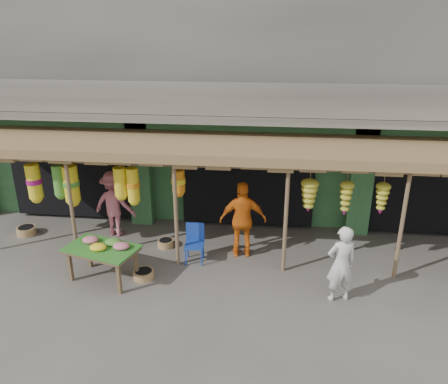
# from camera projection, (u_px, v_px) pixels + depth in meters

# --- Properties ---
(ground) EXTENTS (80.00, 80.00, 0.00)m
(ground) POSITION_uv_depth(u_px,v_px,m) (241.00, 263.00, 10.49)
(ground) COLOR #514C47
(ground) RESTS_ON ground
(building) EXTENTS (16.40, 6.80, 7.00)m
(building) POSITION_uv_depth(u_px,v_px,m) (255.00, 92.00, 13.79)
(building) COLOR gray
(building) RESTS_ON ground
(awning) EXTENTS (14.00, 2.70, 2.79)m
(awning) POSITION_uv_depth(u_px,v_px,m) (238.00, 151.00, 10.33)
(awning) COLOR brown
(awning) RESTS_ON ground
(flower_table) EXTENTS (1.76, 1.32, 0.94)m
(flower_table) POSITION_uv_depth(u_px,v_px,m) (103.00, 249.00, 9.59)
(flower_table) COLOR brown
(flower_table) RESTS_ON ground
(blue_chair) EXTENTS (0.47, 0.48, 0.93)m
(blue_chair) POSITION_uv_depth(u_px,v_px,m) (195.00, 241.00, 10.48)
(blue_chair) COLOR #18399D
(blue_chair) RESTS_ON ground
(basket_left) EXTENTS (0.63, 0.63, 0.21)m
(basket_left) POSITION_uv_depth(u_px,v_px,m) (27.00, 231.00, 11.92)
(basket_left) COLOR #9B7946
(basket_left) RESTS_ON ground
(basket_mid) EXTENTS (0.52, 0.52, 0.18)m
(basket_mid) POSITION_uv_depth(u_px,v_px,m) (144.00, 274.00, 9.86)
(basket_mid) COLOR olive
(basket_mid) RESTS_ON ground
(basket_right) EXTENTS (0.41, 0.41, 0.19)m
(basket_right) POSITION_uv_depth(u_px,v_px,m) (166.00, 243.00, 11.25)
(basket_right) COLOR #8D6242
(basket_right) RESTS_ON ground
(person_front) EXTENTS (0.70, 0.55, 1.67)m
(person_front) POSITION_uv_depth(u_px,v_px,m) (341.00, 264.00, 8.83)
(person_front) COLOR silver
(person_front) RESTS_ON ground
(person_vendor) EXTENTS (1.18, 0.60, 1.92)m
(person_vendor) POSITION_uv_depth(u_px,v_px,m) (243.00, 220.00, 10.53)
(person_vendor) COLOR orange
(person_vendor) RESTS_ON ground
(person_shopper) EXTENTS (1.26, 0.85, 1.80)m
(person_shopper) POSITION_uv_depth(u_px,v_px,m) (114.00, 204.00, 11.64)
(person_shopper) COLOR #C26773
(person_shopper) RESTS_ON ground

